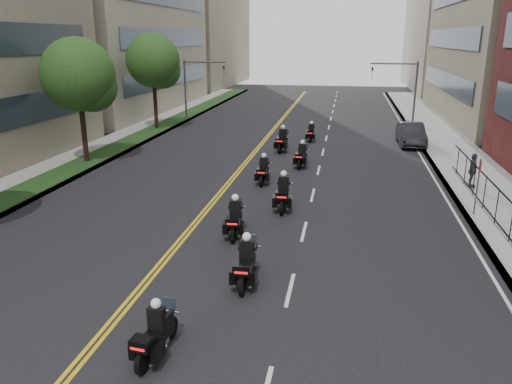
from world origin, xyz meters
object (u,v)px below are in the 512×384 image
motorcycle_2 (155,335)px  parked_sedan (411,134)px  motorcycle_3 (246,265)px  motorcycle_7 (302,157)px  motorcycle_6 (263,172)px  motorcycle_5 (283,195)px  motorcycle_4 (235,220)px  pedestrian_c (473,171)px  motorcycle_9 (311,133)px  motorcycle_8 (282,141)px

motorcycle_2 → parked_sedan: 28.99m
motorcycle_3 → motorcycle_7: size_ratio=1.04×
motorcycle_2 → motorcycle_6: (0.07, 15.70, 0.04)m
motorcycle_3 → parked_sedan: (7.63, 23.39, 0.12)m
motorcycle_6 → motorcycle_5: bearing=-70.0°
motorcycle_4 → pedestrian_c: bearing=32.1°
motorcycle_3 → motorcycle_7: 15.45m
motorcycle_2 → motorcycle_3: motorcycle_3 is taller
motorcycle_4 → motorcycle_9: (1.56, 19.56, -0.07)m
motorcycle_6 → parked_sedan: 14.87m
motorcycle_7 → motorcycle_9: size_ratio=1.08×
motorcycle_8 → pedestrian_c: pedestrian_c is taller
motorcycle_7 → motorcycle_3: bearing=-85.0°
motorcycle_6 → parked_sedan: motorcycle_6 is taller
motorcycle_8 → motorcycle_9: motorcycle_8 is taller
motorcycle_2 → motorcycle_4: motorcycle_4 is taller
motorcycle_3 → motorcycle_9: size_ratio=1.12×
motorcycle_2 → motorcycle_7: bearing=91.2°
motorcycle_2 → motorcycle_6: size_ratio=0.94×
motorcycle_6 → motorcycle_8: 8.00m
motorcycle_9 → motorcycle_7: bearing=-87.9°
motorcycle_8 → parked_sedan: bearing=27.8°
motorcycle_4 → motorcycle_5: motorcycle_5 is taller
motorcycle_7 → motorcycle_8: bearing=119.1°
pedestrian_c → motorcycle_6: bearing=104.7°
motorcycle_3 → motorcycle_9: 23.50m
motorcycle_5 → motorcycle_9: (0.08, 16.08, -0.11)m
motorcycle_2 → motorcycle_7: 19.68m
motorcycle_3 → parked_sedan: 24.60m
motorcycle_4 → motorcycle_3: bearing=-78.2°
motorcycle_5 → motorcycle_4: bearing=-116.2°
motorcycle_2 → motorcycle_9: 27.70m
motorcycle_2 → parked_sedan: bearing=78.2°
motorcycle_4 → parked_sedan: motorcycle_4 is taller
motorcycle_7 → motorcycle_4: bearing=-91.5°
motorcycle_4 → motorcycle_2: bearing=-97.1°
motorcycle_5 → motorcycle_2: bearing=-101.6°
motorcycle_9 → motorcycle_3: bearing=-88.9°
motorcycle_5 → motorcycle_9: motorcycle_5 is taller
motorcycle_4 → motorcycle_8: 15.62m
motorcycle_7 → motorcycle_8: motorcycle_8 is taller
motorcycle_9 → pedestrian_c: (9.11, -11.29, 0.44)m
motorcycle_4 → motorcycle_5: size_ratio=0.93×
motorcycle_7 → motorcycle_8: 4.45m
motorcycle_4 → motorcycle_9: 19.63m
motorcycle_8 → motorcycle_9: size_ratio=1.20×
motorcycle_2 → motorcycle_3: bearing=77.3°
motorcycle_3 → motorcycle_4: motorcycle_3 is taller
motorcycle_4 → motorcycle_8: size_ratio=0.92×
motorcycle_5 → motorcycle_8: size_ratio=0.99×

